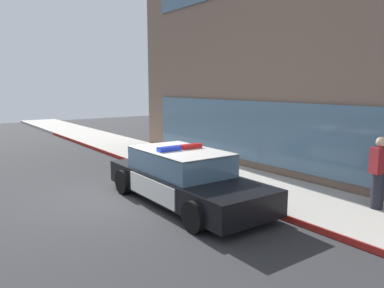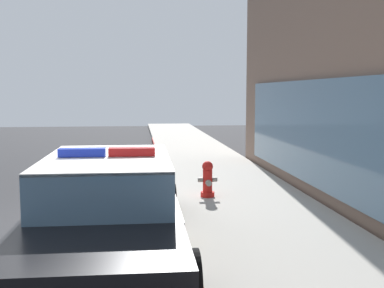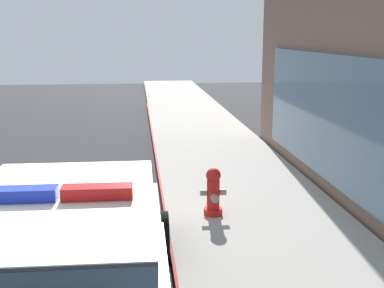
# 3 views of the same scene
# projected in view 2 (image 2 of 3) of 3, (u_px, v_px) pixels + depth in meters

# --- Properties ---
(ground) EXTENTS (48.00, 48.00, 0.00)m
(ground) POSITION_uv_depth(u_px,v_px,m) (42.00, 230.00, 7.74)
(ground) COLOR #303033
(sidewalk) EXTENTS (48.00, 2.76, 0.15)m
(sidewalk) POSITION_uv_depth(u_px,v_px,m) (260.00, 219.00, 8.14)
(sidewalk) COLOR #B2ADA3
(sidewalk) RESTS_ON ground
(curb_red_paint) EXTENTS (28.80, 0.04, 0.14)m
(curb_red_paint) POSITION_uv_depth(u_px,v_px,m) (179.00, 222.00, 7.98)
(curb_red_paint) COLOR maroon
(curb_red_paint) RESTS_ON ground
(police_cruiser) EXTENTS (5.19, 2.12, 1.49)m
(police_cruiser) POSITION_uv_depth(u_px,v_px,m) (108.00, 209.00, 6.38)
(police_cruiser) COLOR black
(police_cruiser) RESTS_ON ground
(fire_hydrant) EXTENTS (0.34, 0.39, 0.73)m
(fire_hydrant) POSITION_uv_depth(u_px,v_px,m) (208.00, 180.00, 9.51)
(fire_hydrant) COLOR red
(fire_hydrant) RESTS_ON sidewalk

